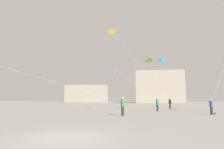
% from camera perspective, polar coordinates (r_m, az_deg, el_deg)
% --- Properties ---
extents(ground_plane, '(300.00, 300.00, 0.00)m').
position_cam_1_polar(ground_plane, '(9.35, -12.41, -17.14)').
color(ground_plane, gray).
extents(person_in_blue, '(0.37, 0.37, 1.72)m').
position_cam_1_polar(person_in_blue, '(24.33, 26.41, -7.99)').
color(person_in_blue, '#2D2D33').
rests_on(person_in_blue, ground_plane).
extents(person_in_teal, '(0.40, 0.40, 1.85)m').
position_cam_1_polar(person_in_teal, '(28.57, 12.78, -8.15)').
color(person_in_teal, '#2D2D33').
rests_on(person_in_teal, ground_plane).
extents(person_in_black, '(0.40, 0.40, 1.86)m').
position_cam_1_polar(person_in_black, '(36.33, 16.18, -7.75)').
color(person_in_black, '#2D2D33').
rests_on(person_in_black, ground_plane).
extents(person_in_green, '(0.41, 0.41, 1.87)m').
position_cam_1_polar(person_in_green, '(20.81, 3.06, -8.77)').
color(person_in_green, '#2D2D33').
rests_on(person_in_green, ground_plane).
extents(kite_amber_delta, '(11.30, 5.25, 14.82)m').
position_cam_1_polar(kite_amber_delta, '(42.69, 0.28, 11.55)').
color(kite_amber_delta, yellow).
extents(kite_cyan_diamond, '(2.57, 4.09, 7.26)m').
position_cam_1_polar(kite_cyan_diamond, '(33.35, 13.85, 4.21)').
color(kite_cyan_diamond, '#1EB2C6').
extents(kite_lime_delta, '(3.82, 6.92, 8.74)m').
position_cam_1_polar(kite_lime_delta, '(42.63, 10.44, 3.82)').
color(kite_lime_delta, '#8CD12D').
extents(kite_magenta_diamond, '(6.27, 3.69, 5.20)m').
position_cam_1_polar(kite_magenta_diamond, '(31.69, 1.59, 0.99)').
color(kite_magenta_diamond, '#D12899').
extents(building_left_hall, '(21.00, 10.17, 8.64)m').
position_cam_1_polar(building_left_hall, '(103.87, -7.20, -5.48)').
color(building_left_hall, '#B2A893').
rests_on(building_left_hall, ground_plane).
extents(building_centre_hall, '(22.50, 14.74, 14.79)m').
position_cam_1_polar(building_centre_hall, '(99.33, 13.18, -3.51)').
color(building_centre_hall, '#B2A893').
rests_on(building_centre_hall, ground_plane).
extents(handbag_beside_flyer, '(0.20, 0.34, 0.24)m').
position_cam_1_polar(handbag_beside_flyer, '(24.59, 27.20, -9.85)').
color(handbag_beside_flyer, brown).
rests_on(handbag_beside_flyer, ground_plane).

